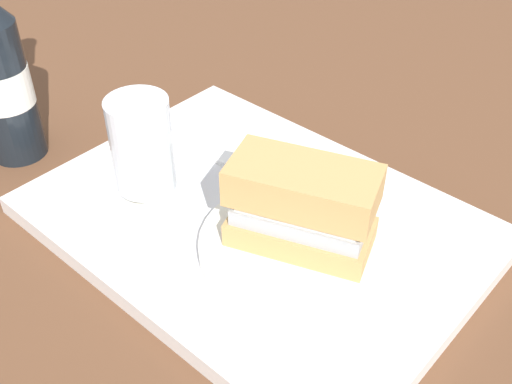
% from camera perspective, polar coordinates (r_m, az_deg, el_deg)
% --- Properties ---
extents(ground_plane, '(3.00, 3.00, 0.00)m').
position_cam_1_polar(ground_plane, '(0.64, 0.00, -3.47)').
color(ground_plane, brown).
extents(tray, '(0.44, 0.32, 0.02)m').
position_cam_1_polar(tray, '(0.64, 0.00, -2.80)').
color(tray, silver).
rests_on(tray, ground_plane).
extents(placemat, '(0.38, 0.27, 0.00)m').
position_cam_1_polar(placemat, '(0.63, 0.00, -2.08)').
color(placemat, silver).
rests_on(placemat, tray).
extents(plate, '(0.19, 0.19, 0.01)m').
position_cam_1_polar(plate, '(0.58, 4.02, -5.00)').
color(plate, silver).
rests_on(plate, placemat).
extents(sandwich, '(0.14, 0.11, 0.08)m').
position_cam_1_polar(sandwich, '(0.55, 3.92, -1.17)').
color(sandwich, tan).
rests_on(sandwich, plate).
extents(beer_glass, '(0.06, 0.06, 0.12)m').
position_cam_1_polar(beer_glass, '(0.61, -10.38, 3.58)').
color(beer_glass, silver).
rests_on(beer_glass, placemat).
extents(napkin_folded, '(0.09, 0.07, 0.01)m').
position_cam_1_polar(napkin_folded, '(0.71, -1.33, 3.88)').
color(napkin_folded, white).
rests_on(napkin_folded, placemat).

